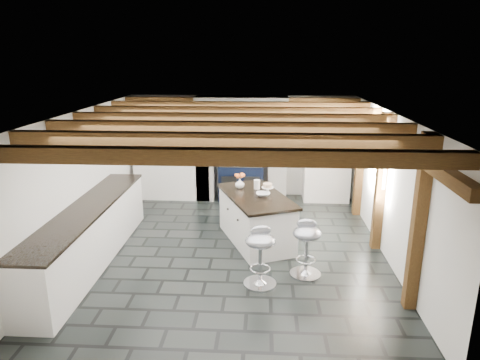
# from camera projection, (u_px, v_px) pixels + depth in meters

# --- Properties ---
(ground) EXTENTS (6.00, 6.00, 0.00)m
(ground) POSITION_uv_depth(u_px,v_px,m) (233.00, 249.00, 7.25)
(ground) COLOR black
(ground) RESTS_ON ground
(room_shell) EXTENTS (6.00, 6.03, 6.00)m
(room_shell) POSITION_uv_depth(u_px,v_px,m) (207.00, 167.00, 8.35)
(room_shell) COLOR white
(room_shell) RESTS_ON ground
(range_cooker) EXTENTS (1.00, 0.63, 0.99)m
(range_cooker) POSITION_uv_depth(u_px,v_px,m) (241.00, 179.00, 9.69)
(range_cooker) COLOR black
(range_cooker) RESTS_ON ground
(kitchen_island) EXTENTS (1.49, 1.94, 1.14)m
(kitchen_island) POSITION_uv_depth(u_px,v_px,m) (256.00, 218.00, 7.44)
(kitchen_island) COLOR white
(kitchen_island) RESTS_ON ground
(bar_stool_near) EXTENTS (0.46, 0.46, 0.86)m
(bar_stool_near) POSITION_uv_depth(u_px,v_px,m) (307.00, 242.00, 6.25)
(bar_stool_near) COLOR silver
(bar_stool_near) RESTS_ON ground
(bar_stool_far) EXTENTS (0.52, 0.52, 0.87)m
(bar_stool_far) POSITION_uv_depth(u_px,v_px,m) (260.00, 250.00, 5.97)
(bar_stool_far) COLOR silver
(bar_stool_far) RESTS_ON ground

